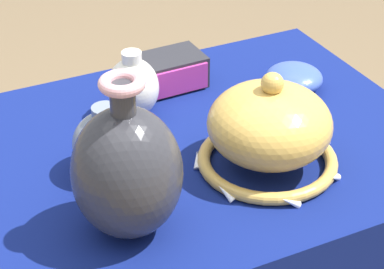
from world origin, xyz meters
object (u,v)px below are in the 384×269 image
(vase_dome_bell, at_px, (269,131))
(bowl_shallow_cobalt, at_px, (294,78))
(mosaic_tile_box, at_px, (171,71))
(jar_round_slate, at_px, (107,143))
(vase_tall_bulbous, at_px, (127,171))
(jar_round_ivory, at_px, (133,87))

(vase_dome_bell, relative_size, bowl_shallow_cobalt, 2.21)
(mosaic_tile_box, relative_size, jar_round_slate, 1.06)
(vase_tall_bulbous, bearing_deg, jar_round_ivory, 66.79)
(bowl_shallow_cobalt, xyz_separation_m, jar_round_ivory, (-0.33, 0.05, 0.03))
(mosaic_tile_box, height_order, jar_round_ivory, jar_round_ivory)
(vase_dome_bell, xyz_separation_m, jar_round_ivory, (-0.14, 0.26, -0.01))
(mosaic_tile_box, distance_m, jar_round_ivory, 0.13)
(vase_tall_bulbous, xyz_separation_m, bowl_shallow_cobalt, (0.46, 0.26, -0.08))
(jar_round_slate, bearing_deg, bowl_shallow_cobalt, 13.33)
(vase_tall_bulbous, bearing_deg, mosaic_tile_box, 57.42)
(bowl_shallow_cobalt, distance_m, jar_round_slate, 0.45)
(vase_dome_bell, xyz_separation_m, bowl_shallow_cobalt, (0.18, 0.21, -0.05))
(bowl_shallow_cobalt, bearing_deg, vase_tall_bulbous, -150.39)
(vase_tall_bulbous, xyz_separation_m, vase_dome_bell, (0.27, 0.05, -0.04))
(vase_dome_bell, xyz_separation_m, mosaic_tile_box, (-0.03, 0.33, -0.04))
(mosaic_tile_box, xyz_separation_m, bowl_shallow_cobalt, (0.21, -0.12, -0.01))
(bowl_shallow_cobalt, height_order, jar_round_slate, jar_round_slate)
(vase_tall_bulbous, height_order, vase_dome_bell, vase_tall_bulbous)
(jar_round_slate, bearing_deg, mosaic_tile_box, 45.63)
(vase_dome_bell, height_order, mosaic_tile_box, vase_dome_bell)
(jar_round_slate, bearing_deg, vase_dome_bell, -22.62)
(jar_round_ivory, height_order, jar_round_slate, jar_round_ivory)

